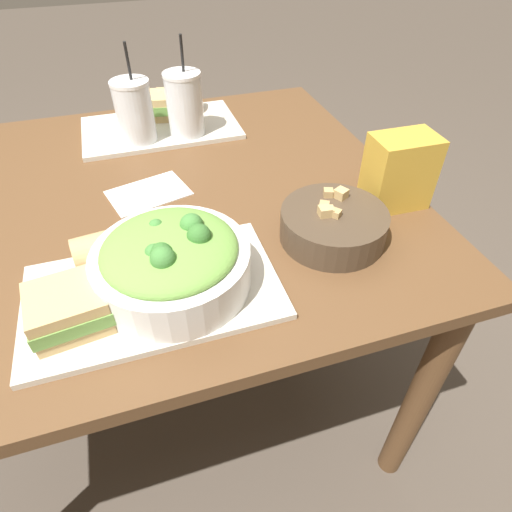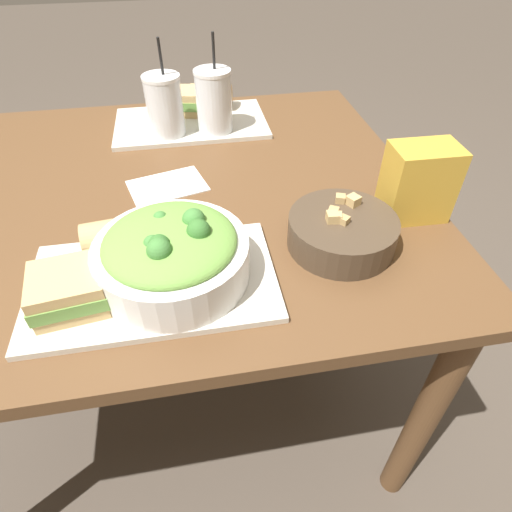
# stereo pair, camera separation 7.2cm
# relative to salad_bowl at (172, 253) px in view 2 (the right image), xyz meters

# --- Properties ---
(ground_plane) EXTENTS (12.00, 12.00, 0.00)m
(ground_plane) POSITION_rel_salad_bowl_xyz_m (-0.04, 0.30, -0.80)
(ground_plane) COLOR #4C4238
(dining_table) EXTENTS (1.21, 1.00, 0.74)m
(dining_table) POSITION_rel_salad_bowl_xyz_m (-0.04, 0.30, -0.16)
(dining_table) COLOR brown
(dining_table) RESTS_ON ground_plane
(tray_near) EXTENTS (0.42, 0.25, 0.01)m
(tray_near) POSITION_rel_salad_bowl_xyz_m (-0.04, -0.00, -0.06)
(tray_near) COLOR beige
(tray_near) RESTS_ON dining_table
(tray_far) EXTENTS (0.42, 0.25, 0.01)m
(tray_far) POSITION_rel_salad_bowl_xyz_m (0.06, 0.62, -0.06)
(tray_far) COLOR beige
(tray_far) RESTS_ON dining_table
(salad_bowl) EXTENTS (0.26, 0.26, 0.12)m
(salad_bowl) POSITION_rel_salad_bowl_xyz_m (0.00, 0.00, 0.00)
(salad_bowl) COLOR white
(salad_bowl) RESTS_ON tray_near
(soup_bowl) EXTENTS (0.20, 0.20, 0.08)m
(soup_bowl) POSITION_rel_salad_bowl_xyz_m (0.31, 0.04, -0.03)
(soup_bowl) COLOR #473828
(soup_bowl) RESTS_ON dining_table
(sandwich_near) EXTENTS (0.13, 0.12, 0.06)m
(sandwich_near) POSITION_rel_salad_bowl_xyz_m (-0.16, -0.04, -0.02)
(sandwich_near) COLOR tan
(sandwich_near) RESTS_ON tray_near
(baguette_near) EXTENTS (0.15, 0.08, 0.07)m
(baguette_near) POSITION_rel_salad_bowl_xyz_m (-0.08, 0.08, -0.02)
(baguette_near) COLOR tan
(baguette_near) RESTS_ON tray_near
(sandwich_far) EXTENTS (0.13, 0.12, 0.06)m
(sandwich_far) POSITION_rel_salad_bowl_xyz_m (0.09, 0.68, -0.02)
(sandwich_far) COLOR tan
(sandwich_far) RESTS_ON tray_far
(baguette_far) EXTENTS (0.13, 0.09, 0.07)m
(baguette_far) POSITION_rel_salad_bowl_xyz_m (0.14, 0.70, -0.02)
(baguette_far) COLOR tan
(baguette_far) RESTS_ON tray_far
(drink_cup_dark) EXTENTS (0.09, 0.09, 0.24)m
(drink_cup_dark) POSITION_rel_salad_bowl_xyz_m (0.00, 0.55, 0.02)
(drink_cup_dark) COLOR silver
(drink_cup_dark) RESTS_ON tray_far
(drink_cup_red) EXTENTS (0.09, 0.09, 0.24)m
(drink_cup_red) POSITION_rel_salad_bowl_xyz_m (0.13, 0.55, 0.02)
(drink_cup_red) COLOR silver
(drink_cup_red) RESTS_ON tray_far
(chip_bag) EXTENTS (0.13, 0.09, 0.15)m
(chip_bag) POSITION_rel_salad_bowl_xyz_m (0.49, 0.11, 0.01)
(chip_bag) COLOR gold
(chip_bag) RESTS_ON dining_table
(napkin_folded) EXTENTS (0.19, 0.16, 0.00)m
(napkin_folded) POSITION_rel_salad_bowl_xyz_m (-0.01, 0.31, -0.06)
(napkin_folded) COLOR white
(napkin_folded) RESTS_ON dining_table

